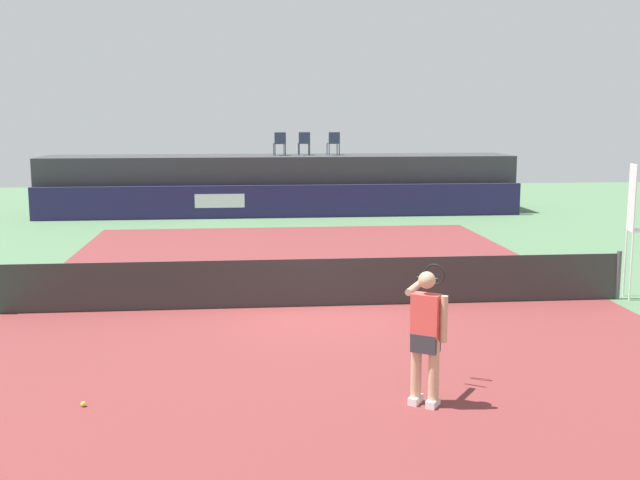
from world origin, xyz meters
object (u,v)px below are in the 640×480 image
Objects in this scene: umpire_chair at (635,222)px; spectator_chair_far_left at (280,143)px; net_post_far at (618,275)px; tennis_player at (426,333)px; spectator_chair_left at (304,142)px; tennis_ball at (83,404)px; spectator_chair_center at (334,142)px.

spectator_chair_far_left is at bearing 113.11° from umpire_chair.
net_post_far is 7.56m from tennis_player.
umpire_chair is 7.80m from tennis_player.
umpire_chair is at bearing 43.97° from tennis_player.
spectator_chair_left reaches higher than tennis_player.
spectator_chair_far_left is 0.32× the size of umpire_chair.
spectator_chair_left is (0.95, 0.14, 0.00)m from spectator_chair_far_left.
spectator_chair_far_left reaches higher than net_post_far.
tennis_player is (-0.06, -20.74, -1.73)m from spectator_chair_left.
spectator_chair_left reaches higher than tennis_ball.
spectator_chair_left is 0.32× the size of umpire_chair.
tennis_ball is (-4.48, -20.40, -2.66)m from spectator_chair_left.
umpire_chair is at bearing 26.80° from tennis_ball.
tennis_player is at bearing -134.52° from net_post_far.
spectator_chair_left is 21.05m from tennis_ball.
spectator_chair_left is at bearing 8.30° from spectator_chair_far_left.
net_post_far is at bearing -75.03° from spectator_chair_center.
tennis_ball is at bearing -105.46° from spectator_chair_center.
spectator_chair_center is (2.10, 0.06, 0.00)m from spectator_chair_far_left.
net_post_far is (4.09, -15.28, -2.19)m from spectator_chair_center.
spectator_chair_far_left and spectator_chair_center have the same top height.
umpire_chair is at bearing -73.94° from spectator_chair_center.
tennis_player is at bearing -90.17° from spectator_chair_left.
spectator_chair_left reaches higher than net_post_far.
net_post_far is (6.18, -15.22, -2.19)m from spectator_chair_far_left.
spectator_chair_far_left reaches higher than tennis_player.
tennis_ball is (-10.01, -5.06, -1.55)m from umpire_chair.
tennis_player is at bearing -87.52° from spectator_chair_far_left.
tennis_ball is at bearing -99.86° from spectator_chair_far_left.
spectator_chair_center is at bearing 106.06° from umpire_chair.
spectator_chair_far_left is 20.69m from tennis_player.
tennis_player is 26.03× the size of tennis_ball.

